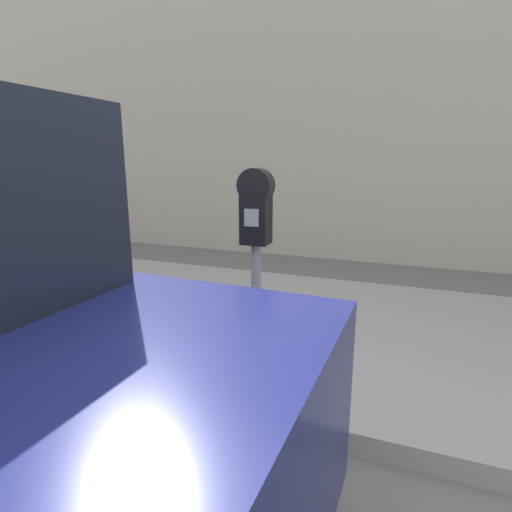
{
  "coord_description": "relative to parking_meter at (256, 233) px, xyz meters",
  "views": [
    {
      "loc": [
        1.34,
        -1.09,
        1.54
      ],
      "look_at": [
        0.51,
        1.09,
        0.98
      ],
      "focal_mm": 28.0,
      "sensor_mm": 36.0,
      "label": 1
    }
  ],
  "objects": [
    {
      "name": "parking_meter",
      "position": [
        0.0,
        0.0,
        0.0
      ],
      "size": [
        0.2,
        0.15,
        1.36
      ],
      "color": "gray",
      "rests_on": "sidewalk"
    },
    {
      "name": "building_facade",
      "position": [
        -0.51,
        4.23,
        2.23
      ],
      "size": [
        24.0,
        0.3,
        6.7
      ],
      "color": "beige",
      "rests_on": "ground_plane"
    },
    {
      "name": "ground_plane",
      "position": [
        -0.51,
        -1.09,
        -1.12
      ],
      "size": [
        60.0,
        60.0,
        0.0
      ],
      "primitive_type": "plane",
      "color": "slate"
    },
    {
      "name": "sidewalk",
      "position": [
        -0.51,
        1.11,
        -1.05
      ],
      "size": [
        24.0,
        2.8,
        0.14
      ],
      "color": "#9E9B96",
      "rests_on": "ground_plane"
    }
  ]
}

